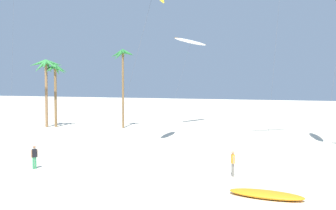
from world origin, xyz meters
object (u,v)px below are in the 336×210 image
Objects in this scene: grounded_kite_0 at (266,194)px; person_near_right at (233,162)px; flying_kite_3 at (191,42)px; palm_tree_0 at (46,71)px; palm_tree_1 at (55,75)px; palm_tree_2 at (123,61)px; person_near_left at (34,156)px.

grounded_kite_0 is 2.43× the size of person_near_right.
flying_kite_3 is 7.50× the size of person_near_right.
palm_tree_0 is 1.07× the size of palm_tree_1.
palm_tree_0 is at bearing -162.33° from palm_tree_2.
flying_kite_3 is 7.57× the size of person_near_left.
palm_tree_2 is 2.61× the size of grounded_kite_0.
flying_kite_3 is 35.42m from person_near_left.
palm_tree_2 is 37.45m from grounded_kite_0.
person_near_right is (21.06, -23.07, -8.30)m from palm_tree_2.
palm_tree_2 reaches higher than grounded_kite_0.
palm_tree_1 reaches higher than person_near_left.
palm_tree_0 is 0.88× the size of palm_tree_2.
person_near_left is at bearing -74.65° from palm_tree_2.
person_near_left is 0.99× the size of person_near_right.
palm_tree_0 is 2.29× the size of grounded_kite_0.
palm_tree_1 is 5.24× the size of person_near_left.
person_near_right is (31.51, -19.74, -6.98)m from palm_tree_0.
person_near_left is (-0.09, -33.56, -11.33)m from flying_kite_3.
person_near_right is at bearing -47.61° from palm_tree_2.
palm_tree_1 is 5.19× the size of person_near_right.
person_near_right is at bearing -33.90° from palm_tree_1.
palm_tree_2 reaches higher than person_near_left.
flying_kite_3 reaches higher than palm_tree_1.
flying_kite_3 is 40.28m from grounded_kite_0.
person_near_right is at bearing 13.01° from person_near_left.
flying_kite_3 is at bearing 89.84° from person_near_left.
palm_tree_2 is 0.85× the size of flying_kite_3.
person_near_right is (-2.89, 4.27, 0.76)m from grounded_kite_0.
palm_tree_0 is 5.56× the size of person_near_right.
palm_tree_0 is at bearing 127.59° from person_near_left.
palm_tree_2 is at bearing -135.03° from flying_kite_3.
palm_tree_2 is (9.51, 2.52, 1.88)m from palm_tree_1.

